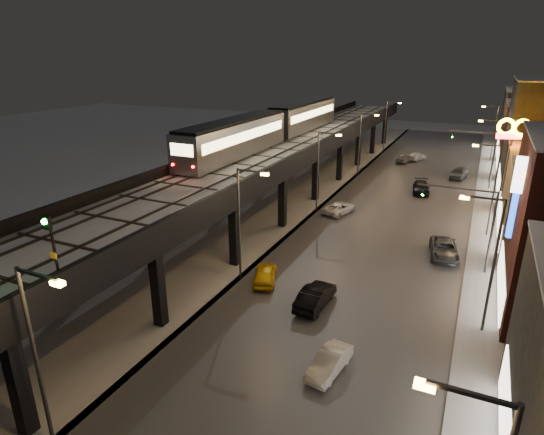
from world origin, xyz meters
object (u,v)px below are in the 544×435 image
at_px(rail_signal, 50,236).
at_px(car_onc_white, 421,188).
at_px(car_mid_dark, 417,157).
at_px(car_near_white, 315,297).
at_px(car_onc_silver, 329,363).
at_px(car_onc_dark, 444,249).
at_px(car_onc_red, 459,173).
at_px(car_far_white, 404,158).
at_px(sign_citgo, 530,199).
at_px(subway_train, 275,125).
at_px(car_taxi, 265,274).
at_px(car_mid_silver, 340,208).

relative_size(rail_signal, car_onc_white, 0.69).
distance_m(rail_signal, car_mid_dark, 65.88).
bearing_deg(car_mid_dark, car_near_white, 109.64).
distance_m(car_onc_silver, car_onc_dark, 19.49).
distance_m(car_onc_white, car_onc_red, 10.46).
distance_m(car_near_white, car_mid_dark, 51.21).
relative_size(car_onc_silver, car_onc_white, 0.77).
bearing_deg(car_onc_white, car_onc_red, 59.63).
height_order(car_mid_dark, car_far_white, car_far_white).
height_order(car_far_white, sign_citgo, sign_citgo).
height_order(subway_train, car_mid_dark, subway_train).
xyz_separation_m(car_taxi, car_far_white, (2.71, 46.94, 0.00)).
bearing_deg(car_onc_silver, car_near_white, 124.39).
bearing_deg(car_onc_red, rail_signal, -95.95).
bearing_deg(subway_train, rail_signal, -80.64).
bearing_deg(rail_signal, car_onc_white, 76.15).
distance_m(car_taxi, car_mid_dark, 49.65).
distance_m(car_taxi, car_onc_dark, 16.37).
bearing_deg(car_far_white, car_onc_dark, 113.40).
xyz_separation_m(car_mid_dark, sign_citgo, (12.66, -46.79, 7.74)).
bearing_deg(car_onc_white, car_taxi, -113.13).
bearing_deg(rail_signal, car_mid_silver, 83.15).
xyz_separation_m(rail_signal, car_far_white, (6.20, 62.35, -8.33)).
bearing_deg(car_onc_silver, sign_citgo, 57.94).
distance_m(car_far_white, car_onc_white, 17.66).
bearing_deg(car_onc_white, car_far_white, 97.70).
xyz_separation_m(car_mid_silver, car_mid_dark, (3.91, 31.36, 0.02)).
height_order(car_onc_silver, car_onc_white, car_onc_white).
height_order(rail_signal, car_taxi, rail_signal).
distance_m(car_mid_silver, sign_citgo, 23.94).
relative_size(car_near_white, car_onc_dark, 0.90).
bearing_deg(subway_train, car_onc_dark, -29.59).
bearing_deg(car_mid_dark, car_onc_white, 118.78).
bearing_deg(car_near_white, car_onc_dark, -118.11).
xyz_separation_m(subway_train, car_onc_red, (21.45, 16.29, -7.75)).
height_order(car_taxi, car_onc_red, car_onc_red).
bearing_deg(car_near_white, sign_citgo, -157.77).
xyz_separation_m(rail_signal, car_mid_dark, (7.94, 64.86, -8.37)).
xyz_separation_m(subway_train, rail_signal, (6.40, -38.84, 0.49)).
bearing_deg(car_far_white, car_onc_red, 149.41).
relative_size(car_onc_silver, sign_citgo, 0.34).
xyz_separation_m(subway_train, car_far_white, (12.60, 23.51, -7.83)).
bearing_deg(car_mid_dark, car_taxi, 104.13).
relative_size(subway_train, car_far_white, 9.72).
bearing_deg(car_near_white, car_far_white, -85.03).
bearing_deg(car_onc_red, car_mid_dark, 135.51).
bearing_deg(subway_train, car_onc_red, 37.22).
relative_size(car_mid_dark, car_onc_silver, 1.19).
height_order(car_mid_silver, car_onc_dark, car_onc_dark).
relative_size(car_onc_silver, car_onc_dark, 0.74).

